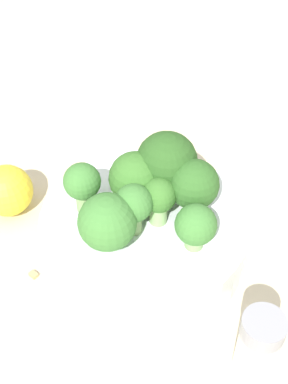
{
  "coord_description": "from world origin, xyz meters",
  "views": [
    {
      "loc": [
        0.11,
        0.31,
        0.43
      ],
      "look_at": [
        0.0,
        0.0,
        0.09
      ],
      "focal_mm": 50.0,
      "sensor_mm": 36.0,
      "label": 1
    }
  ],
  "objects": [
    {
      "name": "lemon_wedge",
      "position": [
        0.12,
        -0.11,
        0.03
      ],
      "size": [
        0.06,
        0.06,
        0.06
      ],
      "primitive_type": "sphere",
      "color": "yellow",
      "rests_on": "ground_plane"
    },
    {
      "name": "broccoli_floret_4",
      "position": [
        -0.01,
        0.01,
        0.08
      ],
      "size": [
        0.03,
        0.03,
        0.05
      ],
      "color": "#8EB770",
      "rests_on": "bowl"
    },
    {
      "name": "broccoli_floret_5",
      "position": [
        -0.03,
        0.05,
        0.08
      ],
      "size": [
        0.04,
        0.04,
        0.05
      ],
      "color": "#84AD66",
      "rests_on": "bowl"
    },
    {
      "name": "ground_plane",
      "position": [
        0.0,
        0.0,
        0.0
      ],
      "size": [
        3.0,
        3.0,
        0.0
      ],
      "primitive_type": "plane",
      "color": "beige"
    },
    {
      "name": "broccoli_floret_3",
      "position": [
        0.05,
        -0.03,
        0.08
      ],
      "size": [
        0.03,
        0.03,
        0.05
      ],
      "color": "#7A9E5B",
      "rests_on": "bowl"
    },
    {
      "name": "almond_crumb_0",
      "position": [
        -0.06,
        -0.1,
        0.0
      ],
      "size": [
        0.01,
        0.01,
        0.01
      ],
      "primitive_type": "cube",
      "rotation": [
        0.0,
        0.0,
        0.47
      ],
      "color": "olive",
      "rests_on": "ground_plane"
    },
    {
      "name": "broccoli_floret_2",
      "position": [
        -0.05,
        0.01,
        0.09
      ],
      "size": [
        0.05,
        0.05,
        0.06
      ],
      "color": "#84AD66",
      "rests_on": "bowl"
    },
    {
      "name": "almond_crumb_1",
      "position": [
        0.11,
        -0.01,
        0.0
      ],
      "size": [
        0.01,
        0.01,
        0.01
      ],
      "primitive_type": "cube",
      "rotation": [
        0.0,
        0.0,
        2.06
      ],
      "color": "tan",
      "rests_on": "ground_plane"
    },
    {
      "name": "broccoli_floret_6",
      "position": [
        -0.03,
        -0.02,
        0.09
      ],
      "size": [
        0.06,
        0.06,
        0.07
      ],
      "color": "#8EB770",
      "rests_on": "bowl"
    },
    {
      "name": "broccoli_floret_7",
      "position": [
        0.01,
        0.01,
        0.08
      ],
      "size": [
        0.04,
        0.04,
        0.05
      ],
      "color": "#7A9E5B",
      "rests_on": "bowl"
    },
    {
      "name": "broccoli_floret_0",
      "position": [
        -0.0,
        -0.02,
        0.08
      ],
      "size": [
        0.05,
        0.05,
        0.06
      ],
      "color": "#8EB770",
      "rests_on": "bowl"
    },
    {
      "name": "broccoli_floret_1",
      "position": [
        0.04,
        0.02,
        0.08
      ],
      "size": [
        0.05,
        0.05,
        0.06
      ],
      "color": "#84AD66",
      "rests_on": "bowl"
    },
    {
      "name": "bowl",
      "position": [
        0.0,
        0.0,
        0.03
      ],
      "size": [
        0.2,
        0.2,
        0.05
      ],
      "primitive_type": "cylinder",
      "color": "silver",
      "rests_on": "ground_plane"
    },
    {
      "name": "pepper_shaker",
      "position": [
        -0.04,
        0.15,
        0.04
      ],
      "size": [
        0.04,
        0.04,
        0.08
      ],
      "color": "silver",
      "rests_on": "ground_plane"
    }
  ]
}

